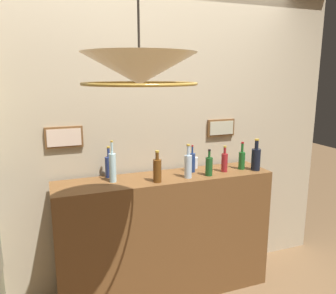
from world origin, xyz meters
The scene contains 13 objects.
panelled_rear_partition centered at (0.00, 1.10, 1.43)m, with size 3.36×0.15×2.72m.
bar_shelf_unit centered at (0.00, 0.83, 0.51)m, with size 1.75×0.38×1.03m, color brown.
liquor_bottle_scotch centered at (-0.42, 0.84, 1.14)m, with size 0.05×0.05×0.32m.
liquor_bottle_tequila centered at (0.15, 0.74, 1.13)m, with size 0.06×0.06×0.27m.
liquor_bottle_rye centered at (-0.42, 0.97, 1.12)m, with size 0.06×0.06×0.25m.
liquor_bottle_bourbon centered at (0.77, 0.74, 1.13)m, with size 0.08×0.08×0.27m.
liquor_bottle_whiskey centered at (0.33, 0.74, 1.11)m, with size 0.06×0.06×0.21m.
liquor_bottle_brandy centered at (-0.11, 0.72, 1.12)m, with size 0.06×0.06×0.24m.
liquor_bottle_vermouth centered at (0.50, 0.79, 1.11)m, with size 0.05×0.05×0.22m.
liquor_bottle_gin centered at (0.68, 0.81, 1.11)m, with size 0.05×0.05×0.24m.
liquor_bottle_port centered at (0.25, 0.88, 1.11)m, with size 0.05×0.05×0.23m.
glass_tumbler_rocks centered at (0.32, 0.98, 1.08)m, with size 0.06×0.06×0.10m.
pendant_lamp centered at (-0.39, 0.15, 1.84)m, with size 0.61×0.61×0.44m.
Camera 1 is at (-0.87, -1.56, 1.81)m, focal length 35.82 mm.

